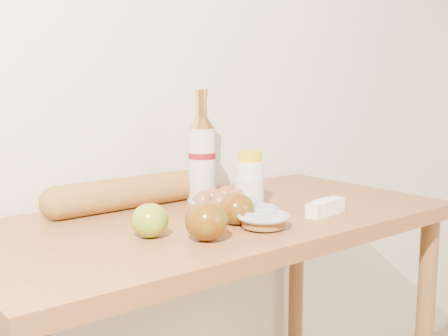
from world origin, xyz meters
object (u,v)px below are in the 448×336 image
at_px(table, 216,263).
at_px(egg_bowl, 222,204).
at_px(baguette, 132,192).
at_px(bourbon_bottle, 202,156).
at_px(cream_bottle, 250,181).

distance_m(table, egg_bowl, 0.15).
bearing_deg(egg_bowl, baguette, 124.94).
height_order(table, baguette, baguette).
distance_m(table, baguette, 0.28).
height_order(egg_bowl, baguette, baguette).
xyz_separation_m(bourbon_bottle, baguette, (-0.19, 0.04, -0.08)).
bearing_deg(cream_bottle, bourbon_bottle, 121.86).
bearing_deg(table, bourbon_bottle, 65.30).
bearing_deg(baguette, cream_bottle, -38.76).
height_order(table, bourbon_bottle, bourbon_bottle).
bearing_deg(bourbon_bottle, baguette, -169.32).
distance_m(bourbon_bottle, baguette, 0.22).
bearing_deg(cream_bottle, baguette, 155.78).
relative_size(cream_bottle, baguette, 0.30).
bearing_deg(cream_bottle, egg_bowl, -159.74).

